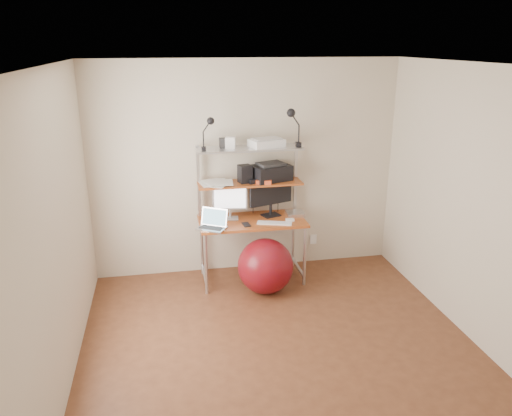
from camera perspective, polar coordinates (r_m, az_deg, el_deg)
The scene contains 20 objects.
room at distance 4.17m, azimuth 3.09°, elevation -1.41°, with size 3.60×3.60×3.60m.
computer_desk at distance 5.66m, azimuth -0.59°, elevation 0.89°, with size 1.20×0.60×1.57m.
wall_outlet at distance 6.33m, azimuth 6.58°, elevation -3.57°, with size 0.08×0.01×0.12m, color white.
monitor_silver at distance 5.65m, azimuth -3.00°, elevation 1.01°, with size 0.39×0.16×0.44m.
monitor_black at distance 5.74m, azimuth 1.71°, elevation 1.74°, with size 0.52×0.23×0.54m.
laptop at distance 5.44m, azimuth -4.95°, elevation -1.82°, with size 0.38×0.36×0.26m.
keyboard at distance 5.56m, azimuth 2.12°, elevation -1.72°, with size 0.39×0.11×0.01m, color white.
mouse at distance 5.65m, azimuth 3.91°, elevation -1.37°, with size 0.09×0.06×0.03m, color white.
mac_mini at distance 5.84m, azimuth 4.48°, elevation -0.62°, with size 0.20×0.20×0.04m, color silver.
phone at distance 5.52m, azimuth -1.11°, elevation -1.90°, with size 0.08×0.14×0.01m, color black.
printer at distance 5.73m, azimuth 1.70°, elevation 4.13°, with size 0.50×0.41×0.21m.
nas_cube at distance 5.63m, azimuth -1.27°, elevation 3.92°, with size 0.14×0.14×0.20m, color black.
red_box at distance 5.60m, azimuth 0.91°, elevation 3.04°, with size 0.17×0.12×0.05m, color #C2431F.
scanner at distance 5.60m, azimuth 1.22°, elevation 7.49°, with size 0.42×0.33×0.10m.
box_white at distance 5.52m, azimuth -2.94°, elevation 7.47°, with size 0.11×0.09×0.12m, color white.
box_grey at distance 5.56m, azimuth -3.65°, elevation 7.44°, with size 0.10×0.10×0.10m, color #2C2C2E.
clip_lamp_left at distance 5.36m, azimuth -5.38°, elevation 9.26°, with size 0.14×0.08×0.36m.
clip_lamp_right at distance 5.54m, azimuth 4.21°, elevation 10.10°, with size 0.17×0.09×0.43m.
exercise_ball at distance 5.55m, azimuth 1.09°, elevation -6.66°, with size 0.62×0.62×0.62m, color maroon.
paper_stack at distance 5.61m, azimuth -4.53°, elevation 2.88°, with size 0.40×0.40×0.02m.
Camera 1 is at (-0.96, -3.80, 2.67)m, focal length 35.00 mm.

